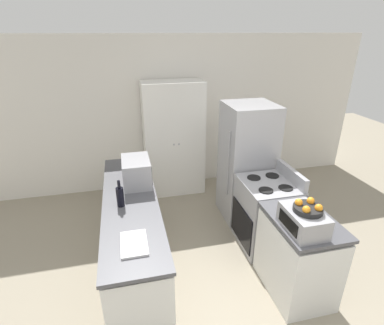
# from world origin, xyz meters

# --- Properties ---
(wall_back) EXTENTS (7.00, 0.06, 2.60)m
(wall_back) POSITION_xyz_m (0.00, 3.36, 1.30)
(wall_back) COLOR silver
(wall_back) RESTS_ON ground_plane
(counter_left) EXTENTS (0.60, 2.41, 0.91)m
(counter_left) POSITION_xyz_m (-0.84, 1.30, 0.44)
(counter_left) COLOR silver
(counter_left) RESTS_ON ground_plane
(counter_right) EXTENTS (0.60, 0.83, 0.91)m
(counter_right) POSITION_xyz_m (0.84, 0.52, 0.44)
(counter_right) COLOR silver
(counter_right) RESTS_ON ground_plane
(pantry_cabinet) EXTENTS (0.99, 0.53, 1.92)m
(pantry_cabinet) POSITION_xyz_m (-0.03, 3.05, 0.96)
(pantry_cabinet) COLOR white
(pantry_cabinet) RESTS_ON ground_plane
(stove) EXTENTS (0.66, 0.71, 1.07)m
(stove) POSITION_xyz_m (0.86, 1.31, 0.46)
(stove) COLOR #9E9EA3
(stove) RESTS_ON ground_plane
(refrigerator) EXTENTS (0.70, 0.69, 1.73)m
(refrigerator) POSITION_xyz_m (0.87, 2.04, 0.87)
(refrigerator) COLOR #A3A3A8
(refrigerator) RESTS_ON ground_plane
(microwave) EXTENTS (0.34, 0.48, 0.32)m
(microwave) POSITION_xyz_m (-0.73, 1.68, 1.07)
(microwave) COLOR #939399
(microwave) RESTS_ON counter_left
(wine_bottle) EXTENTS (0.08, 0.08, 0.30)m
(wine_bottle) POSITION_xyz_m (-0.93, 1.19, 1.03)
(wine_bottle) COLOR black
(wine_bottle) RESTS_ON counter_left
(toaster_oven) EXTENTS (0.32, 0.45, 0.21)m
(toaster_oven) POSITION_xyz_m (0.72, 0.37, 1.02)
(toaster_oven) COLOR #939399
(toaster_oven) RESTS_ON counter_right
(fruit_bowl) EXTENTS (0.27, 0.27, 0.10)m
(fruit_bowl) POSITION_xyz_m (0.74, 0.36, 1.16)
(fruit_bowl) COLOR black
(fruit_bowl) RESTS_ON toaster_oven
(cutting_board) EXTENTS (0.23, 0.36, 0.02)m
(cutting_board) POSITION_xyz_m (-0.84, 0.52, 0.92)
(cutting_board) COLOR silver
(cutting_board) RESTS_ON counter_left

